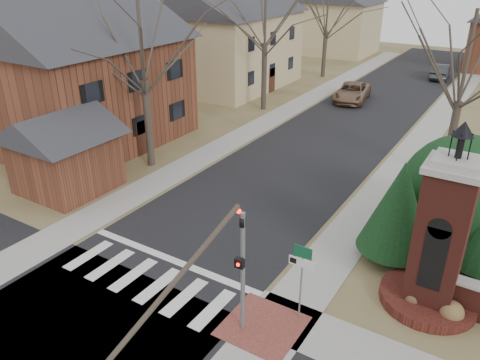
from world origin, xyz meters
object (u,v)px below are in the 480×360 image
Objects in this scene: sign_post at (302,268)px; distant_car at (440,71)px; pickup_truck at (352,92)px; brick_gate_monument at (438,249)px; traffic_signal_pole at (242,261)px.

sign_post is 0.63× the size of distant_car.
brick_gate_monument is at bearing -72.71° from pickup_truck.
pickup_truck is at bearing 64.39° from distant_car.
distant_car is at bearing 92.44° from traffic_signal_pole.
sign_post reaches higher than pickup_truck.
sign_post is (1.29, 1.41, -0.64)m from traffic_signal_pole.
sign_post is 4.55m from brick_gate_monument.
distant_car is (4.56, 12.29, -0.00)m from pickup_truck.
distant_car is (-2.98, 38.25, -1.23)m from sign_post.
sign_post is at bearing -138.58° from brick_gate_monument.
pickup_truck is at bearing 102.87° from traffic_signal_pole.
brick_gate_monument reaches higher than traffic_signal_pole.
sign_post is 0.53× the size of pickup_truck.
traffic_signal_pole is 1.03× the size of distant_car.
pickup_truck is 13.11m from distant_car.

